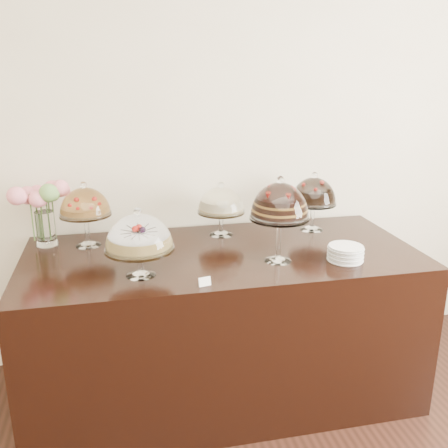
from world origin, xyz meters
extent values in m
cube|color=beige|center=(0.00, 3.00, 1.50)|extent=(5.00, 0.04, 3.00)
cube|color=black|center=(-0.12, 2.45, 0.45)|extent=(2.20, 1.00, 0.90)
cone|color=white|center=(-0.59, 2.21, 0.91)|extent=(0.15, 0.15, 0.02)
cylinder|color=white|center=(-0.59, 2.21, 0.98)|extent=(0.03, 0.03, 0.11)
cylinder|color=white|center=(-0.59, 2.21, 1.04)|extent=(0.34, 0.34, 0.01)
cylinder|color=tan|center=(-0.59, 2.21, 1.08)|extent=(0.27, 0.27, 0.06)
sphere|color=#B7180E|center=(-0.52, 2.24, 1.12)|extent=(0.02, 0.02, 0.02)
sphere|color=#B7180E|center=(-0.64, 2.26, 1.12)|extent=(0.02, 0.02, 0.02)
sphere|color=#B7180E|center=(-0.61, 2.14, 1.12)|extent=(0.02, 0.02, 0.02)
sphere|color=white|center=(-0.59, 2.21, 1.23)|extent=(0.04, 0.04, 0.04)
cone|color=white|center=(0.14, 2.26, 0.91)|extent=(0.15, 0.15, 0.02)
cylinder|color=white|center=(0.14, 2.26, 1.03)|extent=(0.03, 0.03, 0.21)
cylinder|color=white|center=(0.14, 2.26, 1.14)|extent=(0.32, 0.32, 0.01)
cylinder|color=black|center=(0.14, 2.26, 1.20)|extent=(0.24, 0.24, 0.10)
sphere|color=#B7180E|center=(0.20, 2.28, 1.26)|extent=(0.02, 0.02, 0.02)
sphere|color=#B7180E|center=(0.12, 2.32, 1.26)|extent=(0.02, 0.02, 0.02)
sphere|color=#B7180E|center=(0.08, 2.24, 1.26)|extent=(0.02, 0.02, 0.02)
sphere|color=#B7180E|center=(0.16, 2.19, 1.26)|extent=(0.02, 0.02, 0.02)
sphere|color=white|center=(0.14, 2.26, 1.34)|extent=(0.04, 0.04, 0.04)
cone|color=white|center=(-0.07, 2.75, 0.91)|extent=(0.15, 0.15, 0.02)
cylinder|color=white|center=(-0.07, 2.75, 0.98)|extent=(0.03, 0.03, 0.12)
cylinder|color=white|center=(-0.07, 2.75, 1.05)|extent=(0.29, 0.29, 0.01)
cylinder|color=#F6E8BE|center=(-0.07, 2.75, 1.09)|extent=(0.23, 0.23, 0.06)
sphere|color=white|center=(-0.07, 2.75, 1.22)|extent=(0.04, 0.04, 0.04)
cone|color=white|center=(0.52, 2.72, 0.91)|extent=(0.15, 0.15, 0.02)
cylinder|color=white|center=(0.52, 2.72, 1.00)|extent=(0.03, 0.03, 0.15)
cylinder|color=white|center=(0.52, 2.72, 1.08)|extent=(0.29, 0.29, 0.01)
cylinder|color=black|center=(0.52, 2.72, 1.12)|extent=(0.23, 0.23, 0.08)
sphere|color=#B7180E|center=(0.58, 2.74, 1.17)|extent=(0.02, 0.02, 0.02)
sphere|color=#B7180E|center=(0.48, 2.77, 1.17)|extent=(0.02, 0.02, 0.02)
sphere|color=#B7180E|center=(0.51, 2.66, 1.17)|extent=(0.02, 0.02, 0.02)
sphere|color=white|center=(0.52, 2.72, 1.25)|extent=(0.04, 0.04, 0.04)
cone|color=white|center=(-0.87, 2.72, 0.91)|extent=(0.15, 0.15, 0.02)
cylinder|color=white|center=(-0.87, 2.72, 1.00)|extent=(0.03, 0.03, 0.16)
cylinder|color=white|center=(-0.87, 2.72, 1.09)|extent=(0.29, 0.29, 0.01)
cylinder|color=#BA7E36|center=(-0.87, 2.72, 1.11)|extent=(0.23, 0.23, 0.04)
sphere|color=#B7180E|center=(-0.80, 2.74, 1.14)|extent=(0.02, 0.02, 0.02)
sphere|color=#B7180E|center=(-0.85, 2.78, 1.14)|extent=(0.02, 0.02, 0.02)
sphere|color=#B7180E|center=(-0.91, 2.77, 1.14)|extent=(0.02, 0.02, 0.02)
sphere|color=#B7180E|center=(-0.93, 2.70, 1.14)|extent=(0.02, 0.02, 0.02)
sphere|color=#B7180E|center=(-0.88, 2.66, 1.14)|extent=(0.02, 0.02, 0.02)
sphere|color=#B7180E|center=(-0.82, 2.68, 1.14)|extent=(0.02, 0.02, 0.02)
sphere|color=white|center=(-0.87, 2.72, 1.26)|extent=(0.04, 0.04, 0.04)
cylinder|color=white|center=(-1.10, 2.78, 1.00)|extent=(0.11, 0.11, 0.20)
cylinder|color=#476B2D|center=(-1.05, 2.78, 1.09)|extent=(0.01, 0.01, 0.29)
sphere|color=pink|center=(-1.00, 2.78, 1.23)|extent=(0.10, 0.10, 0.10)
cylinder|color=#476B2D|center=(-1.07, 2.82, 1.08)|extent=(0.01, 0.01, 0.27)
sphere|color=pink|center=(-1.05, 2.85, 1.21)|extent=(0.10, 0.10, 0.10)
cylinder|color=#476B2D|center=(-1.12, 2.83, 1.07)|extent=(0.01, 0.01, 0.25)
sphere|color=pink|center=(-1.14, 2.87, 1.19)|extent=(0.09, 0.09, 0.09)
cylinder|color=#476B2D|center=(-1.14, 2.82, 1.06)|extent=(0.01, 0.01, 0.25)
sphere|color=pink|center=(-1.19, 2.85, 1.19)|extent=(0.11, 0.11, 0.11)
cylinder|color=#476B2D|center=(-1.16, 2.75, 1.08)|extent=(0.01, 0.01, 0.28)
sphere|color=pink|center=(-1.22, 2.72, 1.22)|extent=(0.10, 0.10, 0.10)
cylinder|color=#476B2D|center=(-1.11, 2.76, 1.07)|extent=(0.01, 0.01, 0.25)
sphere|color=pink|center=(-1.12, 2.73, 1.19)|extent=(0.10, 0.10, 0.10)
cylinder|color=#476B2D|center=(-1.08, 2.76, 1.08)|extent=(0.01, 0.01, 0.28)
sphere|color=#669749|center=(-1.06, 2.73, 1.22)|extent=(0.11, 0.11, 0.11)
cylinder|color=white|center=(0.50, 2.18, 0.90)|extent=(0.19, 0.19, 0.01)
cylinder|color=white|center=(0.50, 2.18, 0.92)|extent=(0.18, 0.18, 0.01)
cylinder|color=white|center=(0.50, 2.18, 0.93)|extent=(0.19, 0.19, 0.01)
cylinder|color=white|center=(0.50, 2.18, 0.94)|extent=(0.18, 0.18, 0.01)
cylinder|color=white|center=(0.50, 2.18, 0.95)|extent=(0.19, 0.19, 0.01)
cylinder|color=white|center=(0.50, 2.18, 0.96)|extent=(0.18, 0.18, 0.01)
cylinder|color=white|center=(0.50, 2.18, 0.97)|extent=(0.19, 0.19, 0.01)
cylinder|color=white|center=(0.50, 2.18, 0.98)|extent=(0.18, 0.18, 0.01)
cube|color=white|center=(-0.30, 2.02, 0.92)|extent=(0.06, 0.03, 0.04)
camera|label=1|loc=(-0.67, -0.12, 1.90)|focal=40.00mm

